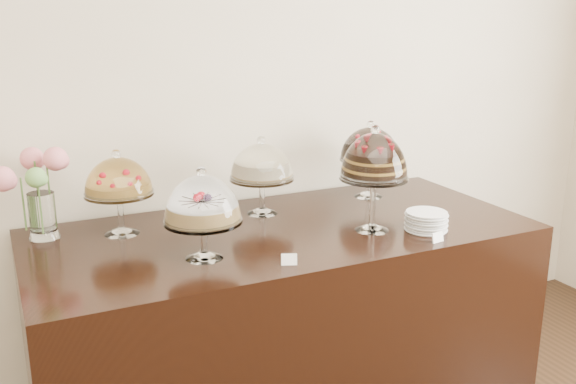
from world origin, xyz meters
name	(u,v)px	position (x,y,z in m)	size (l,w,h in m)	color
wall_back	(213,81)	(0.00, 3.00, 1.50)	(5.00, 0.04, 3.00)	beige
display_counter	(283,320)	(0.12, 2.45, 0.45)	(2.20, 1.00, 0.90)	black
cake_stand_sugar_sponge	(202,203)	(-0.31, 2.26, 1.12)	(0.30, 0.30, 0.37)	white
cake_stand_choco_layer	(374,160)	(0.46, 2.26, 1.21)	(0.30, 0.30, 0.47)	white
cake_stand_cheesecake	(262,165)	(0.12, 2.70, 1.14)	(0.30, 0.30, 0.37)	white
cake_stand_dark_choco	(370,147)	(0.74, 2.73, 1.16)	(0.31, 0.31, 0.40)	white
cake_stand_fruit_tart	(118,180)	(-0.54, 2.69, 1.14)	(0.29, 0.29, 0.37)	white
flower_vase	(35,187)	(-0.86, 2.79, 1.12)	(0.32, 0.35, 0.38)	white
plate_stack	(426,221)	(0.68, 2.16, 0.94)	(0.18, 0.18, 0.08)	silver
price_card_left	(289,260)	(-0.04, 2.05, 0.92)	(0.06, 0.01, 0.04)	white
price_card_right	(438,237)	(0.63, 2.01, 0.92)	(0.06, 0.01, 0.04)	white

